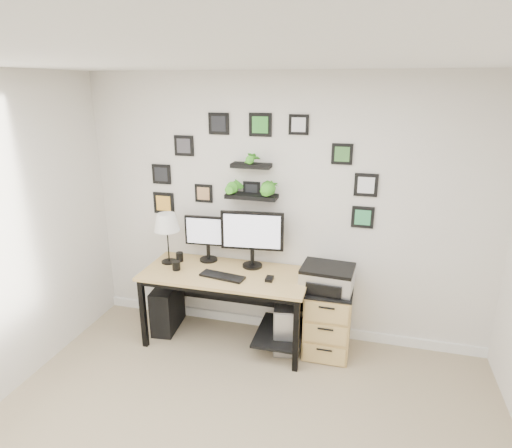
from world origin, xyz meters
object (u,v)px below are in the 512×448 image
(monitor_left, at_px, (208,235))
(file_cabinet, at_px, (328,319))
(pc_tower_black, at_px, (168,307))
(printer, at_px, (327,278))
(table_lamp, at_px, (167,223))
(mug, at_px, (176,266))
(monitor_right, at_px, (252,235))
(pc_tower_grey, at_px, (286,323))
(desk, at_px, (231,283))

(monitor_left, xyz_separation_m, file_cabinet, (1.26, -0.14, -0.69))
(pc_tower_black, bearing_deg, monitor_left, 15.09)
(printer, bearing_deg, table_lamp, 179.61)
(mug, height_order, pc_tower_black, mug)
(pc_tower_black, bearing_deg, monitor_right, 2.11)
(mug, relative_size, pc_tower_grey, 0.17)
(monitor_right, distance_m, printer, 0.82)
(pc_tower_black, bearing_deg, table_lamp, 12.28)
(desk, height_order, table_lamp, table_lamp)
(pc_tower_grey, bearing_deg, pc_tower_black, -179.78)
(file_cabinet, bearing_deg, table_lamp, -179.86)
(table_lamp, distance_m, mug, 0.43)
(desk, relative_size, monitor_right, 2.61)
(desk, height_order, file_cabinet, desk)
(pc_tower_grey, bearing_deg, table_lamp, 179.50)
(table_lamp, xyz_separation_m, pc_tower_black, (-0.05, -0.02, -0.92))
(desk, distance_m, printer, 0.94)
(file_cabinet, bearing_deg, mug, -173.91)
(pc_tower_grey, bearing_deg, mug, -172.39)
(monitor_left, relative_size, file_cabinet, 0.71)
(table_lamp, relative_size, file_cabinet, 0.77)
(monitor_left, bearing_deg, file_cabinet, -6.29)
(pc_tower_grey, distance_m, file_cabinet, 0.42)
(monitor_left, height_order, table_lamp, table_lamp)
(monitor_left, xyz_separation_m, mug, (-0.22, -0.30, -0.23))
(mug, bearing_deg, monitor_right, 20.45)
(mug, bearing_deg, file_cabinet, 6.09)
(table_lamp, bearing_deg, printer, -0.39)
(pc_tower_grey, bearing_deg, printer, -0.05)
(desk, relative_size, pc_tower_grey, 3.11)
(pc_tower_black, distance_m, pc_tower_grey, 1.27)
(desk, xyz_separation_m, mug, (-0.52, -0.10, 0.17))
(monitor_left, distance_m, pc_tower_grey, 1.17)
(pc_tower_grey, relative_size, file_cabinet, 0.77)
(monitor_left, xyz_separation_m, printer, (1.23, -0.15, -0.25))
(monitor_right, relative_size, printer, 1.24)
(pc_tower_black, height_order, pc_tower_grey, pc_tower_grey)
(pc_tower_black, relative_size, file_cabinet, 0.72)
(monitor_left, distance_m, printer, 1.26)
(table_lamp, relative_size, pc_tower_black, 1.07)
(pc_tower_black, bearing_deg, printer, -5.47)
(desk, xyz_separation_m, monitor_left, (-0.30, 0.20, 0.40))
(desk, bearing_deg, table_lamp, 175.39)
(table_lamp, relative_size, mug, 5.87)
(monitor_right, relative_size, pc_tower_grey, 1.19)
(file_cabinet, xyz_separation_m, printer, (-0.03, -0.01, 0.44))
(monitor_left, height_order, monitor_right, monitor_right)
(desk, xyz_separation_m, monitor_right, (0.18, 0.16, 0.46))
(mug, xyz_separation_m, pc_tower_black, (-0.20, 0.14, -0.55))
(file_cabinet, bearing_deg, printer, -152.16)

